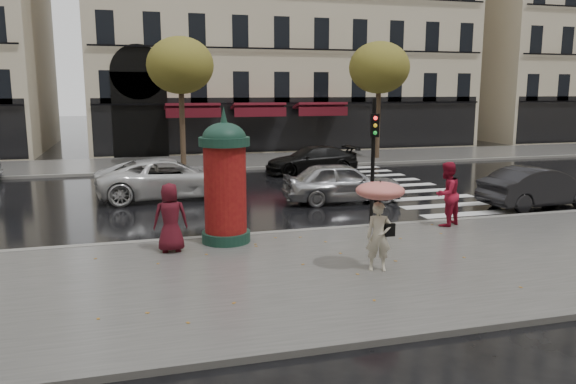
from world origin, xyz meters
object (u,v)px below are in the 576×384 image
object	(u,v)px
woman_red	(447,194)
morris_column	(225,178)
traffic_light	(373,151)
man_burgundy	(170,218)
car_black	(311,160)
woman_umbrella	(380,211)
car_darkgrey	(539,187)
car_silver	(342,182)
car_white	(170,178)

from	to	relation	value
woman_red	morris_column	bearing A→B (deg)	-27.16
morris_column	traffic_light	distance (m)	4.27
man_burgundy	car_black	distance (m)	14.19
woman_umbrella	man_burgundy	bearing A→B (deg)	147.37
man_burgundy	traffic_light	distance (m)	5.88
woman_umbrella	woman_red	distance (m)	4.85
car_darkgrey	man_burgundy	bearing A→B (deg)	95.68
traffic_light	car_darkgrey	world-z (taller)	traffic_light
woman_red	car_black	size ratio (longest dim) A/B	0.41
car_silver	car_white	xyz separation A→B (m)	(-5.88, 2.48, 0.02)
morris_column	car_silver	world-z (taller)	morris_column
car_silver	car_black	distance (m)	7.00
woman_red	car_silver	world-z (taller)	woman_red
man_burgundy	traffic_light	bearing A→B (deg)	-170.58
traffic_light	car_black	xyz separation A→B (m)	(1.86, 11.17, -1.67)
woman_umbrella	car_white	size ratio (longest dim) A/B	0.37
woman_red	car_darkgrey	world-z (taller)	woman_red
man_burgundy	car_black	bearing A→B (deg)	-121.21
woman_umbrella	man_burgundy	xyz separation A→B (m)	(-4.21, 2.70, -0.49)
car_silver	car_black	size ratio (longest dim) A/B	0.94
woman_red	car_white	xyz separation A→B (m)	(-7.29, 7.08, -0.30)
woman_umbrella	car_silver	xyz separation A→B (m)	(2.18, 7.82, -0.72)
woman_umbrella	man_burgundy	world-z (taller)	woman_umbrella
car_silver	car_black	bearing A→B (deg)	-6.14
man_burgundy	car_white	world-z (taller)	man_burgundy
woman_umbrella	car_white	world-z (taller)	woman_umbrella
woman_umbrella	car_black	xyz separation A→B (m)	(3.30, 14.73, -0.79)
car_white	car_darkgrey	bearing A→B (deg)	-117.90
traffic_light	car_darkgrey	distance (m)	7.30
car_silver	car_black	world-z (taller)	car_silver
man_burgundy	car_silver	xyz separation A→B (m)	(6.39, 5.13, -0.24)
woman_umbrella	morris_column	bearing A→B (deg)	130.81
traffic_light	car_silver	xyz separation A→B (m)	(0.74, 4.26, -1.60)
woman_umbrella	traffic_light	size ratio (longest dim) A/B	0.55
woman_umbrella	car_white	distance (m)	10.97
woman_red	man_burgundy	size ratio (longest dim) A/B	1.10
morris_column	traffic_light	world-z (taller)	traffic_light
woman_umbrella	morris_column	size ratio (longest dim) A/B	0.58
car_darkgrey	traffic_light	bearing A→B (deg)	97.62
man_burgundy	traffic_light	size ratio (longest dim) A/B	0.46
woman_red	car_white	bearing A→B (deg)	-71.31
woman_red	woman_umbrella	bearing A→B (deg)	14.73
car_darkgrey	car_black	size ratio (longest dim) A/B	0.94
morris_column	car_darkgrey	distance (m)	11.38
man_burgundy	woman_red	bearing A→B (deg)	-175.37
woman_umbrella	car_silver	size ratio (longest dim) A/B	0.47
morris_column	car_white	xyz separation A→B (m)	(-0.91, 7.08, -1.03)
car_darkgrey	car_white	world-z (taller)	car_white
woman_red	car_black	bearing A→B (deg)	-115.66
car_silver	morris_column	bearing A→B (deg)	135.81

